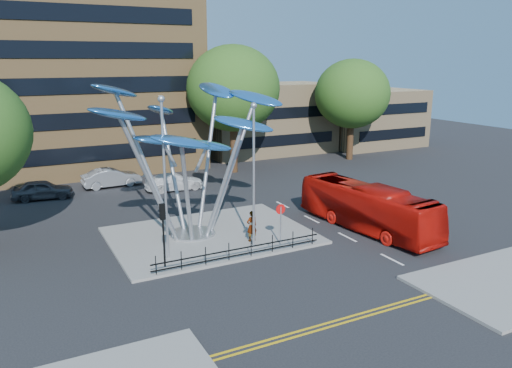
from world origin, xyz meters
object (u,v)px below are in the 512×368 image
traffic_light_island (163,222)px  parked_car_mid (111,178)px  street_lamp_left (164,165)px  no_entry_sign_island (281,217)px  parked_car_left (42,190)px  street_lamp_right (254,163)px  parked_car_right (174,182)px  red_bus (367,207)px  tree_right (233,89)px  pedestrian (252,226)px  tree_far (352,94)px  leaf_sculpture (187,126)px

traffic_light_island → parked_car_mid: 19.13m
street_lamp_left → traffic_light_island: street_lamp_left is taller
no_entry_sign_island → parked_car_left: 20.98m
street_lamp_right → parked_car_right: size_ratio=1.69×
traffic_light_island → parked_car_left: bearing=104.4°
traffic_light_island → red_bus: (13.50, 0.16, -1.14)m
tree_right → street_lamp_left: tree_right is taller
no_entry_sign_island → parked_car_right: no_entry_sign_island is taller
parked_car_mid → no_entry_sign_island: bearing=-165.7°
no_entry_sign_island → parked_car_mid: no_entry_sign_island is taller
parked_car_left → red_bus: bearing=-126.6°
parked_car_mid → parked_car_right: bearing=-130.9°
pedestrian → parked_car_mid: bearing=-81.5°
no_entry_sign_island → parked_car_right: (-1.38, 15.48, -1.10)m
no_entry_sign_island → tree_right: bearing=72.9°
traffic_light_island → no_entry_sign_island: size_ratio=1.40×
tree_right → traffic_light_island: bearing=-123.7°
tree_right → tree_far: size_ratio=1.12×
red_bus → parked_car_right: size_ratio=2.15×
tree_right → parked_car_mid: size_ratio=2.47×
tree_far → parked_car_left: size_ratio=2.40×
street_lamp_left → parked_car_mid: bearing=88.0°
tree_far → no_entry_sign_island: size_ratio=4.41×
street_lamp_left → parked_car_right: size_ratio=1.79×
parked_car_left → parked_car_mid: 5.82m
tree_right → street_lamp_left: bearing=-124.0°
tree_right → red_bus: tree_right is taller
parked_car_left → parked_car_mid: parked_car_mid is taller
tree_far → pedestrian: bearing=-139.4°
red_bus → no_entry_sign_island: bearing=175.4°
tree_far → tree_right: bearing=-180.0°
tree_far → street_lamp_right: bearing=-138.5°
street_lamp_right → parked_car_mid: (-4.38, 18.51, -4.29)m
street_lamp_left → street_lamp_right: 5.03m
no_entry_sign_island → tree_far: bearing=44.3°
traffic_light_island → parked_car_left: 18.19m
parked_car_left → tree_far: bearing=-79.1°
traffic_light_island → parked_car_mid: size_ratio=0.70×
parked_car_right → no_entry_sign_island: bearing=-173.0°
tree_right → no_entry_sign_island: tree_right is taller
street_lamp_right → parked_car_left: bearing=120.4°
no_entry_sign_island → parked_car_right: 15.58m
parked_car_right → leaf_sculpture: bearing=168.6°
street_lamp_left → no_entry_sign_island: size_ratio=3.59×
tree_right → parked_car_left: (-17.51, -1.98, -7.27)m
street_lamp_right → parked_car_mid: bearing=103.3°
street_lamp_right → parked_car_right: street_lamp_right is taller
pedestrian → leaf_sculpture: bearing=-52.0°
traffic_light_island → parked_car_left: (-4.51, 17.52, -1.85)m
street_lamp_left → tree_right: bearing=56.0°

